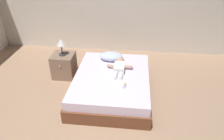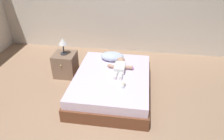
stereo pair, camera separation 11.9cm
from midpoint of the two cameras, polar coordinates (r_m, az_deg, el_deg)
The scene contains 8 objects.
ground_plane at distance 3.18m, azimuth -4.70°, elevation -18.05°, with size 8.00×8.00×0.00m, color tan.
bed at distance 3.89m, azimuth -0.88°, elevation -3.72°, with size 1.34×1.75×0.38m.
pillow at distance 4.23m, azimuth -1.05°, elevation 3.65°, with size 0.46×0.30×0.16m.
baby at distance 3.92m, azimuth 1.14°, elevation 0.96°, with size 0.46×0.62×0.16m.
toothbrush at distance 4.03m, azimuth 4.47°, elevation 0.90°, with size 0.06×0.15×0.02m.
nightstand at distance 4.47m, azimuth -13.32°, elevation 1.19°, with size 0.43×0.46×0.48m.
lamp at distance 4.27m, azimuth -14.08°, elevation 6.77°, with size 0.17×0.17×0.33m.
baby_bottle at distance 3.47m, azimuth 2.26°, elevation -4.03°, with size 0.07×0.12×0.07m.
Camera 1 is at (0.42, -2.05, 2.39)m, focal length 34.59 mm.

